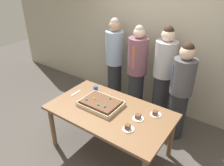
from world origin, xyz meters
name	(u,v)px	position (x,y,z in m)	size (l,w,h in m)	color
ground_plane	(110,149)	(0.00, 0.00, 0.00)	(12.00, 12.00, 0.00)	#4C4742
interior_back_panel	(162,33)	(0.00, 1.60, 1.50)	(8.00, 0.12, 3.00)	#B2A893
party_table	(110,115)	(0.00, 0.00, 0.67)	(1.74, 1.00, 0.76)	brown
sheet_cake	(101,103)	(-0.17, 0.02, 0.79)	(0.59, 0.44, 0.10)	beige
plated_slice_near_left	(138,117)	(0.42, 0.06, 0.78)	(0.15, 0.15, 0.06)	white
plated_slice_near_right	(155,114)	(0.57, 0.27, 0.78)	(0.15, 0.15, 0.07)	white
plated_slice_far_left	(128,128)	(0.42, -0.20, 0.78)	(0.15, 0.15, 0.07)	white
drink_cup_nearest	(96,89)	(-0.48, 0.28, 0.81)	(0.07, 0.07, 0.10)	#2D5199
cake_server_utensil	(76,93)	(-0.71, 0.06, 0.76)	(0.03, 0.20, 0.01)	silver
person_serving_front	(181,92)	(0.68, 0.91, 0.85)	(0.34, 0.34, 1.63)	#28282D
person_green_shirt_behind	(137,71)	(-0.20, 1.11, 0.88)	(0.35, 0.35, 1.70)	#28282D
person_striped_tie_right	(115,61)	(-0.76, 1.22, 0.90)	(0.35, 0.35, 1.73)	#28282D
person_left_edge_reaching	(163,75)	(0.26, 1.22, 0.90)	(0.37, 0.37, 1.73)	#28282D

